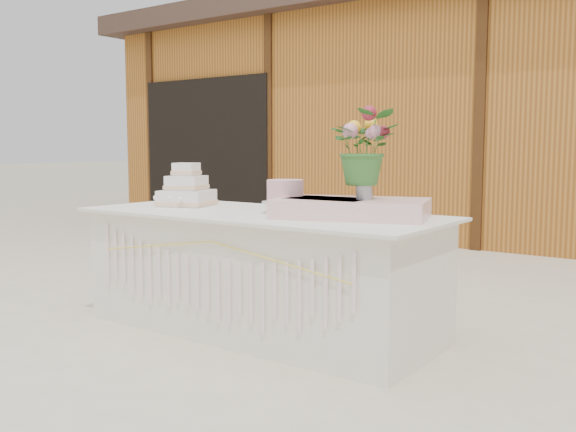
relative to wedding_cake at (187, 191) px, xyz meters
The scene contains 9 objects.
ground 1.12m from the wedding_cake, ahead, with size 80.00×80.00×0.00m, color beige.
barn 6.03m from the wedding_cake, 83.33° to the left, with size 12.60×4.60×3.30m.
cake_table 0.86m from the wedding_cake, ahead, with size 2.40×1.00×0.77m.
wedding_cake is the anchor object (origin of this frame).
pink_cake_stand 0.87m from the wedding_cake, ahead, with size 0.29×0.29×0.21m.
satin_runner 1.33m from the wedding_cake, ahead, with size 0.88×0.51×0.11m, color #FFCDCD.
flower_vase 1.42m from the wedding_cake, ahead, with size 0.10×0.10×0.13m, color #A7A7AC.
bouquet 1.46m from the wedding_cake, ahead, with size 0.39×0.34×0.43m, color #316729.
loose_flowers 0.27m from the wedding_cake, 169.52° to the right, with size 0.14×0.34×0.02m, color pink, non-canonical shape.
Camera 1 is at (2.52, -3.19, 1.19)m, focal length 40.00 mm.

